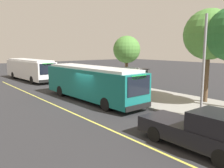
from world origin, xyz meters
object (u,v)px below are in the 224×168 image
Objects in this scene: waiting_bench at (136,89)px; pickup_truck at (201,131)px; transit_bus_main at (91,82)px; pedestrian_commuter at (117,83)px; route_sign_post at (137,80)px; transit_bus_second at (30,69)px.

pickup_truck is at bearing -30.73° from waiting_bench.
transit_bus_main reaches higher than pedestrian_commuter.
waiting_bench is 0.57× the size of route_sign_post.
transit_bus_main and route_sign_post have the same top height.
transit_bus_second is 2.16× the size of pickup_truck.
waiting_bench is at bearing 136.42° from route_sign_post.
route_sign_post is at bearing -43.58° from waiting_bench.
transit_bus_second is 6.91× the size of pedestrian_commuter.
route_sign_post is (19.46, 2.08, 0.34)m from transit_bus_second.
pickup_truck is 1.93× the size of route_sign_post.
waiting_bench is at bearing 149.27° from pickup_truck.
transit_bus_main is 2.10× the size of pickup_truck.
pickup_truck is (27.55, -1.88, -0.76)m from transit_bus_second.
transit_bus_main and transit_bus_second have the same top height.
transit_bus_second is (-16.27, 0.29, 0.00)m from transit_bus_main.
pedestrian_commuter is at bearing 12.37° from transit_bus_second.
pedestrian_commuter is at bearing 104.17° from transit_bus_main.
transit_bus_main is at bearing -75.83° from pedestrian_commuter.
transit_bus_second is at bearing 176.09° from pickup_truck.
waiting_bench is (17.09, 4.34, -0.98)m from transit_bus_second.
route_sign_post reaches higher than pedestrian_commuter.
transit_bus_second is at bearing -173.90° from route_sign_post.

